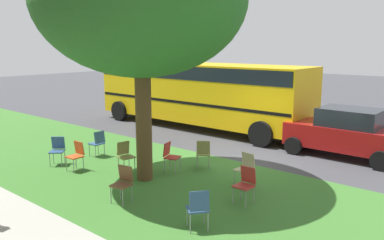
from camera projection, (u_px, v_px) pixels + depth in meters
The scene contains 14 objects.
ground at pixel (238, 159), 12.89m from camera, with size 80.00×80.00×0.00m, color #424247.
grass_verge at pixel (172, 186), 10.48m from camera, with size 48.00×6.00×0.01m, color #3D752D.
chair_0 at pixel (203, 152), 11.86m from camera, with size 0.58×0.59×0.88m.
chair_1 at pixel (57, 148), 12.25m from camera, with size 0.59×0.59×0.88m.
chair_2 at pixel (246, 182), 9.24m from camera, with size 0.43×0.43×0.88m.
chair_3 at pixel (170, 155), 11.57m from camera, with size 0.53×0.52×0.88m.
chair_4 at pixel (125, 154), 11.63m from camera, with size 0.49×0.49×0.88m.
chair_5 at pixel (98, 142), 13.12m from camera, with size 0.43×0.42×0.88m.
chair_6 at pixel (198, 207), 7.84m from camera, with size 0.59×0.58×0.88m.
chair_7 at pixel (123, 181), 9.32m from camera, with size 0.48×0.49×0.88m.
chair_8 at pixel (76, 154), 11.66m from camera, with size 0.43×0.44×0.88m.
chair_9 at pixel (246, 167), 10.43m from camera, with size 0.47×0.47×0.88m.
parked_car at pixel (346, 132), 13.08m from camera, with size 3.70×1.92×1.65m.
school_bus at pixel (198, 89), 17.64m from camera, with size 10.40×2.80×2.88m.
Camera 1 is at (-6.80, 10.50, 3.70)m, focal length 36.70 mm.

